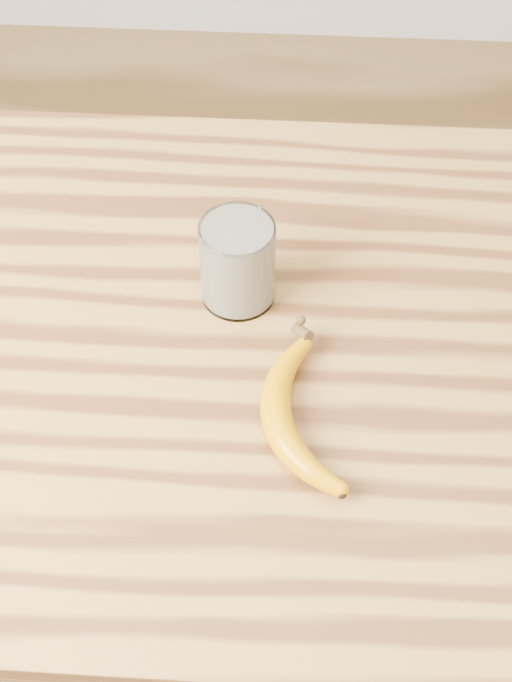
{
  "coord_description": "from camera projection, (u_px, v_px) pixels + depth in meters",
  "views": [
    {
      "loc": [
        -0.03,
        -0.69,
        1.75
      ],
      "look_at": [
        -0.07,
        -0.03,
        0.93
      ],
      "focal_mm": 50.0,
      "sensor_mm": 36.0,
      "label": 1
    }
  ],
  "objects": [
    {
      "name": "banana",
      "position": [
        276.0,
        419.0,
        1.01
      ],
      "size": [
        0.16,
        0.3,
        0.03
      ],
      "primitive_type": null,
      "rotation": [
        0.0,
        0.0,
        0.22
      ],
      "color": "#CB8300",
      "rests_on": "table"
    },
    {
      "name": "table",
      "position": [
        313.0,
        405.0,
        1.2
      ],
      "size": [
        1.2,
        0.8,
        0.9
      ],
      "color": "#9D6B31",
      "rests_on": "ground"
    },
    {
      "name": "smoothie_glass",
      "position": [
        238.0,
        262.0,
        1.1
      ],
      "size": [
        0.09,
        0.09,
        0.11
      ],
      "color": "white",
      "rests_on": "table"
    }
  ]
}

